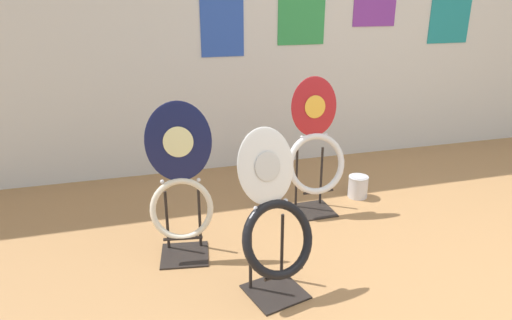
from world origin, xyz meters
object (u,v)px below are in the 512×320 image
(paint_can, at_px, (358,186))
(toilet_seat_display_white_plain, at_px, (274,222))
(toilet_seat_display_navy_moon, at_px, (181,186))
(toilet_seat_display_crimson_swirl, at_px, (315,151))

(paint_can, bearing_deg, toilet_seat_display_white_plain, -136.43)
(paint_can, bearing_deg, toilet_seat_display_navy_moon, -161.82)
(toilet_seat_display_navy_moon, bearing_deg, paint_can, 18.18)
(toilet_seat_display_white_plain, bearing_deg, toilet_seat_display_crimson_swirl, 55.25)
(toilet_seat_display_navy_moon, xyz_separation_m, toilet_seat_display_white_plain, (0.40, -0.49, -0.04))
(toilet_seat_display_navy_moon, distance_m, toilet_seat_display_crimson_swirl, 1.03)
(toilet_seat_display_crimson_swirl, relative_size, paint_can, 5.58)
(toilet_seat_display_white_plain, height_order, paint_can, toilet_seat_display_white_plain)
(toilet_seat_display_navy_moon, xyz_separation_m, paint_can, (1.40, 0.46, -0.36))
(toilet_seat_display_white_plain, relative_size, paint_can, 5.05)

